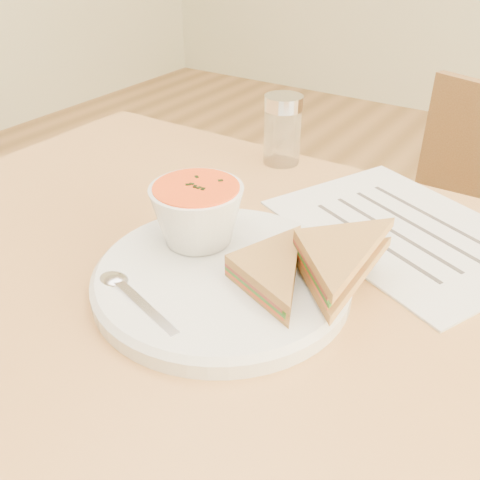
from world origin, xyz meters
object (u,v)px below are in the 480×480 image
Objects in this scene: plate at (222,279)px; soup_bowl at (197,217)px; chair_far at (426,297)px; condiment_shaker at (282,130)px.

soup_bowl is at bearing 149.85° from plate.
chair_far is 0.69m from soup_bowl.
chair_far reaches higher than plate.
chair_far is at bearing 49.50° from condiment_shaker.
condiment_shaker is (-0.22, -0.26, 0.40)m from chair_far.
chair_far is 2.92× the size of plate.
condiment_shaker reaches higher than soup_bowl.
condiment_shaker is at bearing 100.67° from soup_bowl.
plate is 2.64× the size of soup_bowl.
soup_bowl reaches higher than chair_far.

